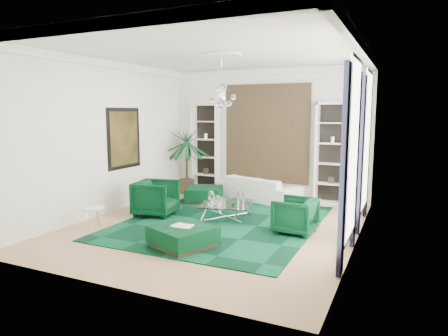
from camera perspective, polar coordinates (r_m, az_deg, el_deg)
The scene contains 30 objects.
floor at distance 9.08m, azimuth -1.12°, elevation -8.29°, with size 6.00×7.00×0.02m, color tan.
ceiling at distance 8.81m, azimuth -1.19°, elevation 16.31°, with size 6.00×7.00×0.02m, color white.
wall_back at distance 11.99m, azimuth 6.20°, elevation 4.92°, with size 6.00×0.02×3.80m, color white.
wall_front at distance 5.80m, azimuth -16.43°, elevation 1.35°, with size 6.00×0.02×3.80m, color white.
wall_left at distance 10.41m, azimuth -16.29°, elevation 4.17°, with size 0.02×7.00×3.80m, color white.
wall_right at distance 7.91m, azimuth 18.90°, elevation 2.94°, with size 0.02×7.00×3.80m, color white.
crown_molding at distance 8.79m, azimuth -1.19°, elevation 15.60°, with size 6.00×7.00×0.18m, color white, non-canonical shape.
ceiling_medallion at distance 9.07m, azimuth -0.33°, elevation 15.81°, with size 0.90×0.90×0.05m, color white.
tapestry at distance 11.94m, azimuth 6.12°, elevation 4.90°, with size 2.50×0.06×2.80m, color black.
shelving_left at distance 12.60m, azimuth -2.58°, elevation 2.82°, with size 0.90×0.38×2.80m, color white, non-canonical shape.
shelving_right at distance 11.37m, azimuth 15.20°, elevation 1.98°, with size 0.90×0.38×2.80m, color white, non-canonical shape.
painting at distance 10.84m, azimuth -14.04°, elevation 4.13°, with size 0.04×1.30×1.60m, color black.
window_near at distance 7.02m, azimuth 17.98°, elevation 2.39°, with size 0.03×1.10×2.90m, color white.
curtain_near_a at distance 6.29m, azimuth 16.72°, elevation -0.47°, with size 0.07×0.30×3.25m, color black.
curtain_near_b at distance 7.82m, azimuth 18.33°, elevation 1.08°, with size 0.07×0.30×3.25m, color black.
window_far at distance 9.40m, azimuth 19.73°, elevation 3.65°, with size 0.03×1.10×2.90m, color white.
curtain_far_a at distance 8.65m, azimuth 18.96°, elevation 1.68°, with size 0.07×0.30×3.25m, color black.
curtain_far_b at distance 10.20m, azimuth 19.86°, elevation 2.54°, with size 0.07×0.30×3.25m, color black.
rug at distance 9.34m, azimuth -0.31°, elevation -7.70°, with size 4.20×5.00×0.02m, color black.
sofa at distance 11.56m, azimuth 5.04°, elevation -2.94°, with size 2.38×0.93×0.69m, color white.
armchair_left at distance 10.00m, azimuth -9.71°, elevation -4.25°, with size 0.93×0.96×0.87m, color black.
armchair_right at distance 8.58m, azimuth 10.13°, elevation -6.71°, with size 0.81×0.83×0.76m, color black.
coffee_table at distance 9.51m, azimuth 0.33°, elevation -6.22°, with size 1.17×1.17×0.40m, color white, non-canonical shape.
ottoman_side at distance 11.35m, azimuth -2.87°, elevation -3.82°, with size 0.96×0.96×0.42m, color black.
ottoman_front at distance 7.69m, azimuth -5.88°, elevation -9.72°, with size 1.01×1.01×0.41m, color black.
book at distance 7.63m, azimuth -5.91°, elevation -8.17°, with size 0.40×0.27×0.03m, color white.
side_table at distance 9.27m, azimuth -18.05°, elevation -6.85°, with size 0.46×0.46×0.45m, color white.
palm at distance 12.53m, azimuth -5.36°, elevation 2.34°, with size 1.63×1.63×2.61m, color #134821, non-canonical shape.
chandelier at distance 8.99m, azimuth -0.32°, elevation 9.99°, with size 0.72×0.72×0.65m, color white, non-canonical shape.
table_plant at distance 9.10m, azimuth 1.38°, elevation -4.80°, with size 0.13×0.11×0.24m, color #134821.
Camera 1 is at (3.80, -7.85, 2.54)m, focal length 32.00 mm.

